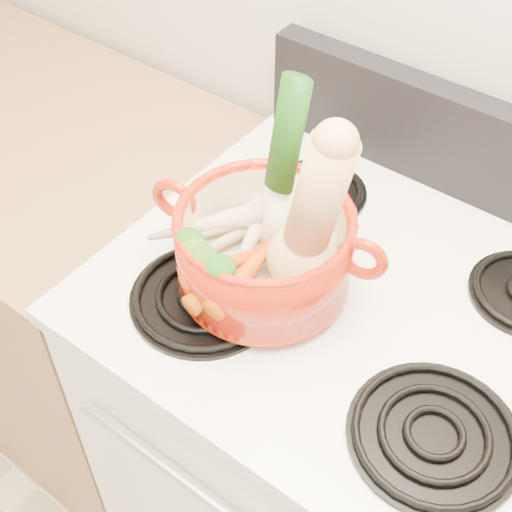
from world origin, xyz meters
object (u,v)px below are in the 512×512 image
Objects in this scene: dutch_oven at (264,249)px; leek at (279,173)px; squash at (306,213)px; stove_body at (341,453)px.

leek is (-0.01, 0.04, 0.11)m from dutch_oven.
leek is (-0.07, 0.03, 0.01)m from squash.
squash is (-0.08, -0.07, 0.67)m from stove_body.
leek reaches higher than stove_body.
stove_body is 0.70m from leek.
stove_body is 3.43× the size of squash.
squash is (0.06, 0.01, 0.10)m from dutch_oven.
stove_body is at bearing 21.84° from leek.
stove_body is 3.59× the size of dutch_oven.
dutch_oven is at bearing -148.28° from stove_body.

